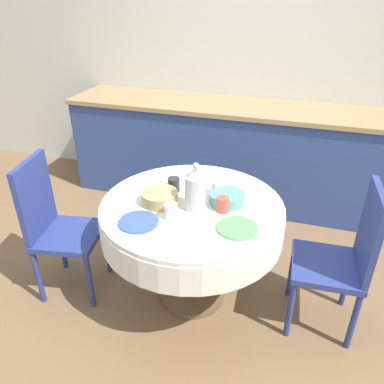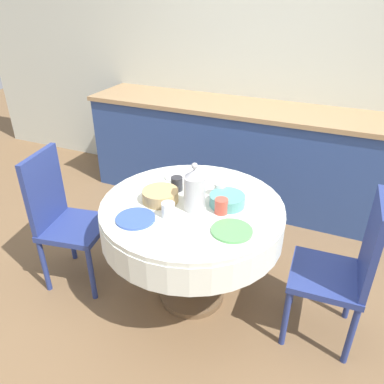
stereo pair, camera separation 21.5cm
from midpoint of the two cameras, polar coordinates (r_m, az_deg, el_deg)
The scene contains 17 objects.
ground_plane at distance 2.71m, azimuth 2.36°, elevation -15.53°, with size 12.00×12.00×0.00m, color brown.
wall_back at distance 3.70m, azimuth 13.74°, elevation 19.01°, with size 7.00×0.05×2.60m.
kitchen_counter at distance 3.62m, azimuth 11.14°, elevation 5.33°, with size 3.24×0.64×0.95m.
dining_table at distance 2.32m, azimuth 2.67°, elevation -4.63°, with size 1.12×1.12×0.75m.
chair_left at distance 2.31m, azimuth 24.78°, elevation -10.39°, with size 0.42×0.42×0.97m.
chair_right at distance 2.65m, azimuth -16.96°, elevation -3.39°, with size 0.46×0.46×0.97m.
plate_near_left at distance 2.10m, azimuth -5.71°, elevation -4.14°, with size 0.22×0.22×0.01m, color #3856AD.
cup_near_left at distance 2.10m, azimuth -0.71°, elevation -2.84°, with size 0.08×0.08×0.09m, color white.
plate_near_right at distance 2.02m, azimuth 9.16°, elevation -5.94°, with size 0.22×0.22×0.01m, color #5BA85B.
cup_near_right at distance 2.15m, azimuth 7.36°, elevation -2.23°, with size 0.08×0.08×0.09m, color #CC4C3D.
plate_far_left at distance 2.55m, azimuth 0.73°, elevation 2.36°, with size 0.22×0.22×0.01m, color white.
cup_far_left at distance 2.37m, azimuth 0.25°, elevation 1.20°, with size 0.08×0.08×0.09m, color #28282D.
plate_far_right at distance 2.35m, azimuth 11.26°, elevation -0.67°, with size 0.22×0.22×0.01m, color white.
cup_far_right at distance 2.32m, azimuth 6.89°, elevation 0.34°, with size 0.08×0.08×0.09m, color white.
coffee_carafe at distance 2.13m, azimuth 3.27°, elevation 0.26°, with size 0.12×0.12×0.30m.
bread_basket at distance 2.25m, azimuth -2.13°, elevation -0.64°, with size 0.22×0.22×0.07m, color tan.
fruit_bowl at distance 2.23m, azimuth 8.14°, elevation -1.32°, with size 0.21×0.21×0.07m, color #569993.
Camera 2 is at (0.78, -1.76, 1.90)m, focal length 35.00 mm.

